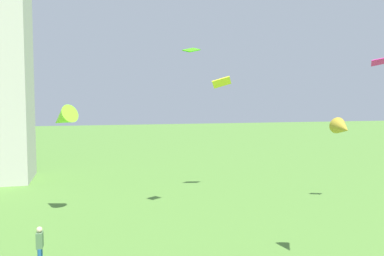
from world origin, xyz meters
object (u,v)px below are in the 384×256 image
(kite_flying_2, at_px, (222,82))
(kite_flying_6, at_px, (343,128))
(person_3, at_px, (40,244))
(kite_flying_3, at_px, (379,62))
(kite_flying_4, at_px, (63,118))
(kite_flying_0, at_px, (191,50))

(kite_flying_2, distance_m, kite_flying_6, 15.49)
(person_3, xyz_separation_m, kite_flying_6, (12.69, -3.62, 5.19))
(kite_flying_3, distance_m, kite_flying_4, 21.04)
(kite_flying_2, xyz_separation_m, kite_flying_3, (8.53, -7.34, 1.15))
(kite_flying_2, bearing_deg, kite_flying_0, 74.98)
(kite_flying_0, xyz_separation_m, kite_flying_2, (3.98, 5.72, -1.73))
(kite_flying_0, relative_size, kite_flying_6, 0.97)
(kite_flying_0, xyz_separation_m, kite_flying_6, (4.18, -9.56, -4.30))
(kite_flying_4, bearing_deg, person_3, 46.40)
(kite_flying_0, bearing_deg, kite_flying_3, 144.32)
(kite_flying_2, bearing_deg, kite_flying_3, 159.13)
(kite_flying_4, xyz_separation_m, kite_flying_6, (12.05, -11.63, -0.03))
(person_3, height_order, kite_flying_2, kite_flying_2)
(kite_flying_6, bearing_deg, kite_flying_0, 123.34)
(person_3, relative_size, kite_flying_3, 1.58)
(person_3, relative_size, kite_flying_0, 1.54)
(kite_flying_0, relative_size, kite_flying_4, 0.51)
(person_3, xyz_separation_m, kite_flying_4, (0.64, 8.01, 5.21))
(person_3, distance_m, kite_flying_2, 18.76)
(kite_flying_4, bearing_deg, kite_flying_2, 158.02)
(kite_flying_0, bearing_deg, kite_flying_6, 85.30)
(kite_flying_3, height_order, kite_flying_6, kite_flying_3)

